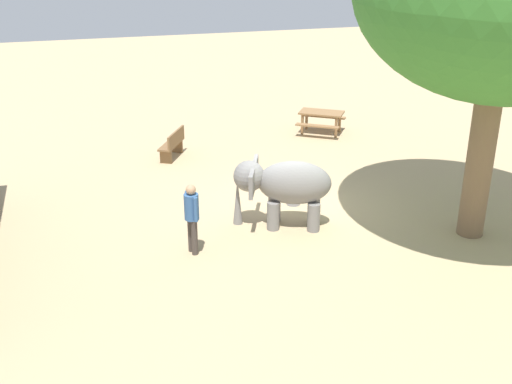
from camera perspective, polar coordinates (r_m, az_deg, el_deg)
ground_plane at (r=15.92m, az=3.62°, el=-1.59°), size 60.00×60.00×0.00m
elephant at (r=14.64m, az=2.60°, el=0.64°), size 1.85×2.35×1.64m
person_handler at (r=13.45m, az=-5.94°, el=-2.00°), size 0.50×0.32×1.62m
wooden_bench at (r=19.56m, az=-7.65°, el=4.45°), size 1.42×1.04×0.88m
picnic_table_near at (r=21.96m, az=6.04°, el=6.88°), size 2.07×2.08×0.78m
feed_bucket at (r=16.13m, az=3.46°, el=-0.62°), size 0.36×0.36×0.32m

